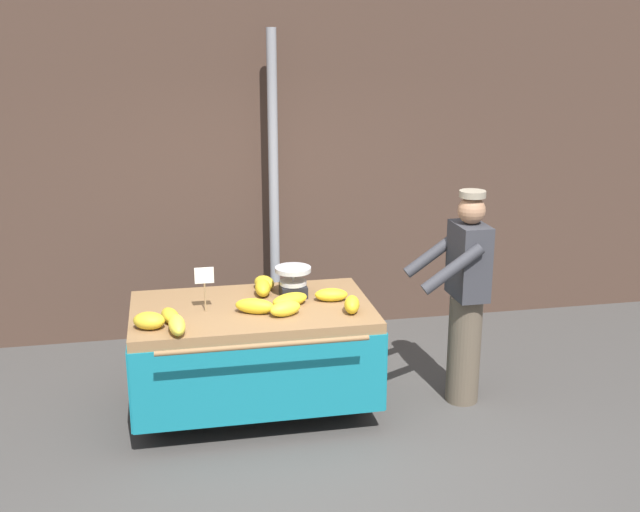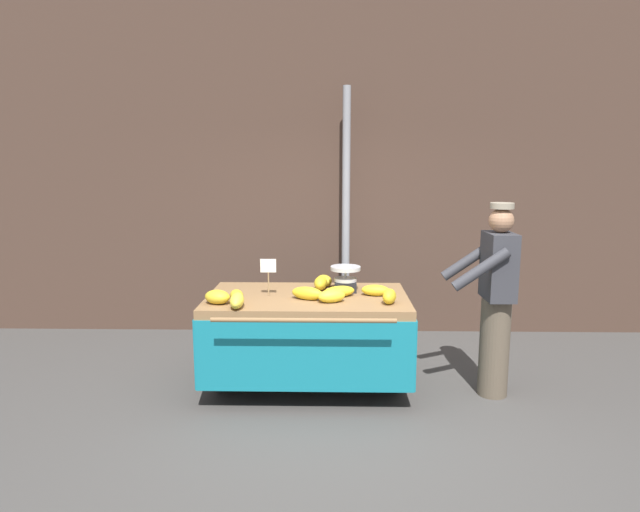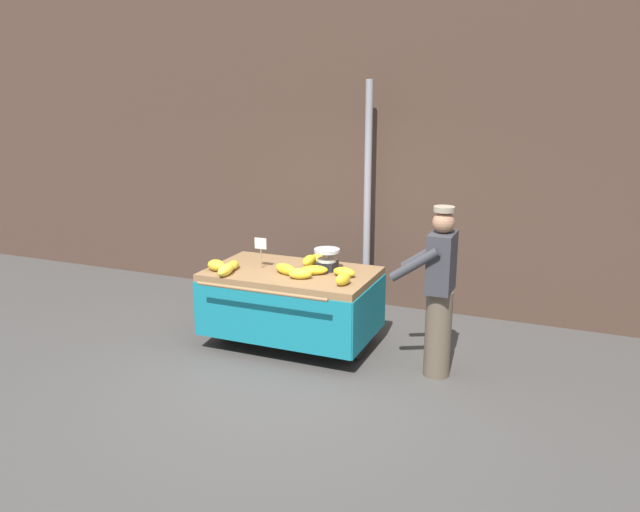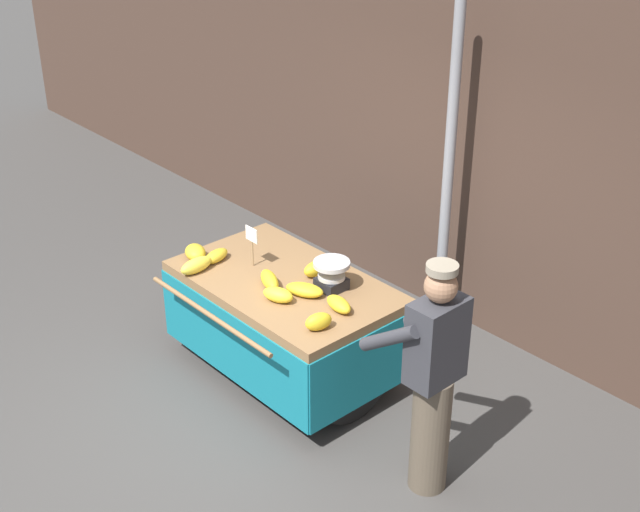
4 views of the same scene
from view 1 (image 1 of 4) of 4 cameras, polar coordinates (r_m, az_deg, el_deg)
The scene contains 17 objects.
ground_plane at distance 5.54m, azimuth 0.03°, elevation -15.08°, with size 60.00×60.00×0.00m, color #423F3D.
back_wall at distance 7.48m, azimuth -4.16°, elevation 9.97°, with size 16.00×0.24×4.14m, color #473328.
street_pole at distance 7.18m, azimuth -3.38°, elevation 4.69°, with size 0.09×0.09×2.89m, color gray.
banana_cart at distance 6.00m, azimuth -4.93°, elevation -5.69°, with size 1.82×1.29×0.87m.
weighing_scale at distance 6.09m, azimuth -1.93°, elevation -1.87°, with size 0.28×0.28×0.24m.
price_sign at distance 5.78m, azimuth -8.41°, elevation -1.71°, with size 0.14×0.01×0.34m.
banana_bunch_0 at distance 5.68m, azimuth -10.84°, elevation -4.29°, with size 0.11×0.25×0.10m, color gold.
banana_bunch_1 at distance 5.90m, azimuth -2.20°, elevation -3.20°, with size 0.15×0.30×0.10m, color gold.
banana_bunch_2 at distance 5.76m, azimuth -4.76°, elevation -3.65°, with size 0.11×0.30×0.11m, color gold.
banana_bunch_3 at distance 6.14m, azimuth -4.18°, elevation -2.32°, with size 0.12×0.24×0.13m, color gold.
banana_bunch_4 at distance 5.76m, azimuth 2.34°, elevation -3.55°, with size 0.11×0.20×0.13m, color gold.
banana_bunch_5 at distance 5.70m, azimuth -2.54°, elevation -3.84°, with size 0.13×0.24×0.11m, color yellow.
banana_bunch_6 at distance 6.28m, azimuth -4.07°, elevation -1.96°, with size 0.14×0.21×0.11m, color gold.
banana_bunch_7 at distance 5.47m, azimuth -10.37°, elevation -4.96°, with size 0.11×0.30×0.12m, color yellow.
banana_bunch_8 at distance 6.00m, azimuth 0.82°, elevation -2.84°, with size 0.13×0.25×0.10m, color gold.
banana_bunch_9 at distance 5.58m, azimuth -12.33°, elevation -4.62°, with size 0.16×0.23×0.12m, color gold.
vendor_person at distance 6.18m, azimuth 10.51°, elevation -2.99°, with size 0.58×0.51×1.71m.
Camera 1 is at (-0.93, -4.64, 2.88)m, focal length 43.99 mm.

